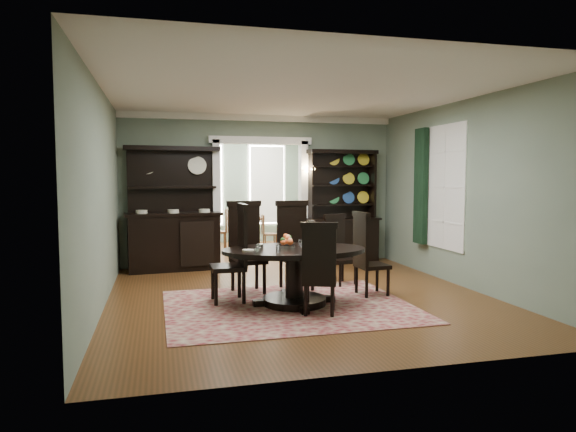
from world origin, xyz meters
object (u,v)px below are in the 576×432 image
Objects in this scene: dining_table at (294,266)px; sideboard at (174,227)px; welsh_dresser at (343,222)px; parlor_table at (246,229)px.

dining_table is 3.53m from sideboard.
sideboard is at bearing 119.02° from dining_table.
welsh_dresser is 2.72× the size of parlor_table.
parlor_table is (0.23, 5.39, -0.03)m from dining_table.
dining_table is 5.40m from parlor_table.
sideboard is at bearing -128.52° from parlor_table.
parlor_table is (1.77, 2.23, -0.30)m from sideboard.
sideboard reaches higher than parlor_table.
sideboard is (-1.54, 3.16, 0.27)m from dining_table.
welsh_dresser is at bearing 62.44° from dining_table.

